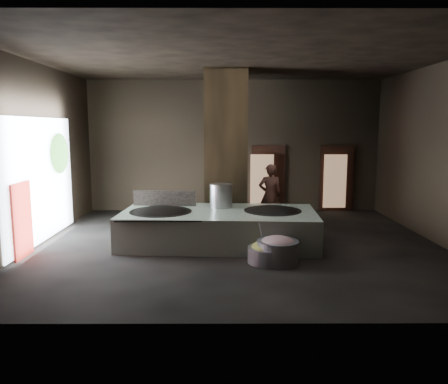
{
  "coord_description": "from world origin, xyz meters",
  "views": [
    {
      "loc": [
        -0.4,
        -10.67,
        2.92
      ],
      "look_at": [
        -0.36,
        0.48,
        1.25
      ],
      "focal_mm": 35.0,
      "sensor_mm": 36.0,
      "label": 1
    }
  ],
  "objects_px": {
    "stock_pot": "(221,196)",
    "cook": "(270,195)",
    "wok_right": "(273,214)",
    "veg_basin": "(269,255)",
    "wok_left": "(161,215)",
    "hearth_platform": "(219,227)",
    "meat_basin": "(278,252)"
  },
  "relations": [
    {
      "from": "hearth_platform",
      "to": "veg_basin",
      "type": "xyz_separation_m",
      "value": [
        1.1,
        -1.55,
        -0.25
      ]
    },
    {
      "from": "wok_right",
      "to": "stock_pot",
      "type": "distance_m",
      "value": 1.44
    },
    {
      "from": "hearth_platform",
      "to": "wok_left",
      "type": "height_order",
      "value": "wok_left"
    },
    {
      "from": "cook",
      "to": "meat_basin",
      "type": "distance_m",
      "value": 3.61
    },
    {
      "from": "stock_pot",
      "to": "veg_basin",
      "type": "distance_m",
      "value": 2.54
    },
    {
      "from": "wok_right",
      "to": "meat_basin",
      "type": "bearing_deg",
      "value": -92.48
    },
    {
      "from": "cook",
      "to": "meat_basin",
      "type": "height_order",
      "value": "cook"
    },
    {
      "from": "wok_left",
      "to": "stock_pot",
      "type": "xyz_separation_m",
      "value": [
        1.5,
        0.6,
        0.38
      ]
    },
    {
      "from": "hearth_platform",
      "to": "wok_left",
      "type": "xyz_separation_m",
      "value": [
        -1.45,
        -0.05,
        0.33
      ]
    },
    {
      "from": "wok_right",
      "to": "stock_pot",
      "type": "height_order",
      "value": "stock_pot"
    },
    {
      "from": "hearth_platform",
      "to": "cook",
      "type": "xyz_separation_m",
      "value": [
        1.49,
        1.94,
        0.51
      ]
    },
    {
      "from": "cook",
      "to": "wok_left",
      "type": "bearing_deg",
      "value": 31.14
    },
    {
      "from": "stock_pot",
      "to": "veg_basin",
      "type": "bearing_deg",
      "value": -63.45
    },
    {
      "from": "stock_pot",
      "to": "veg_basin",
      "type": "relative_size",
      "value": 0.68
    },
    {
      "from": "wok_right",
      "to": "stock_pot",
      "type": "bearing_deg",
      "value": 158.96
    },
    {
      "from": "hearth_platform",
      "to": "wok_left",
      "type": "relative_size",
      "value": 3.17
    },
    {
      "from": "stock_pot",
      "to": "cook",
      "type": "height_order",
      "value": "cook"
    },
    {
      "from": "wok_left",
      "to": "stock_pot",
      "type": "relative_size",
      "value": 2.42
    },
    {
      "from": "cook",
      "to": "veg_basin",
      "type": "height_order",
      "value": "cook"
    },
    {
      "from": "hearth_platform",
      "to": "wok_left",
      "type": "distance_m",
      "value": 1.49
    },
    {
      "from": "hearth_platform",
      "to": "meat_basin",
      "type": "height_order",
      "value": "hearth_platform"
    },
    {
      "from": "meat_basin",
      "to": "wok_left",
      "type": "bearing_deg",
      "value": 150.45
    },
    {
      "from": "meat_basin",
      "to": "veg_basin",
      "type": "bearing_deg",
      "value": 165.58
    },
    {
      "from": "wok_left",
      "to": "veg_basin",
      "type": "xyz_separation_m",
      "value": [
        2.55,
        -1.5,
        -0.58
      ]
    },
    {
      "from": "meat_basin",
      "to": "wok_right",
      "type": "bearing_deg",
      "value": 87.52
    },
    {
      "from": "wok_left",
      "to": "meat_basin",
      "type": "bearing_deg",
      "value": -29.55
    },
    {
      "from": "wok_left",
      "to": "cook",
      "type": "height_order",
      "value": "cook"
    },
    {
      "from": "hearth_platform",
      "to": "wok_left",
      "type": "bearing_deg",
      "value": -174.47
    },
    {
      "from": "wok_right",
      "to": "veg_basin",
      "type": "distance_m",
      "value": 1.72
    },
    {
      "from": "meat_basin",
      "to": "stock_pot",
      "type": "bearing_deg",
      "value": 119.78
    },
    {
      "from": "hearth_platform",
      "to": "meat_basin",
      "type": "bearing_deg",
      "value": -47.76
    },
    {
      "from": "wok_left",
      "to": "cook",
      "type": "xyz_separation_m",
      "value": [
        2.94,
        1.99,
        0.18
      ]
    }
  ]
}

